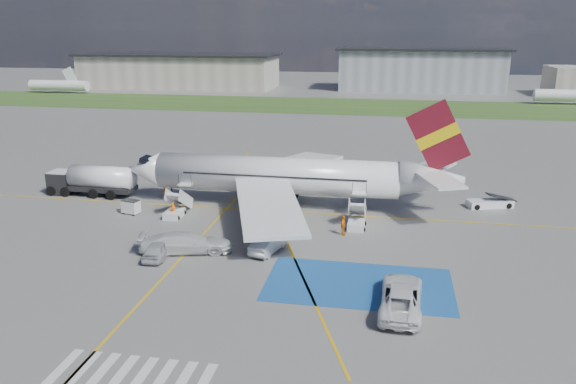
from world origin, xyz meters
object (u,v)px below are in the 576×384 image
object	(u,v)px
car_silver_a	(158,249)
car_silver_b	(269,243)
belt_loader	(490,204)
van_white_a	(401,292)
van_white_b	(186,240)
airliner	(290,176)
gpu_cart	(131,208)
fuel_tanker	(92,183)

from	to	relation	value
car_silver_a	car_silver_b	xyz separation A→B (m)	(8.89, 2.95, 0.04)
belt_loader	van_white_a	world-z (taller)	van_white_a
car_silver_a	van_white_b	size ratio (longest dim) A/B	0.72
van_white_b	car_silver_a	bearing A→B (deg)	114.62
airliner	car_silver_a	world-z (taller)	airliner
van_white_a	van_white_b	world-z (taller)	van_white_b
van_white_a	airliner	bearing A→B (deg)	-58.82
gpu_cart	airliner	bearing A→B (deg)	33.44
fuel_tanker	car_silver_b	bearing A→B (deg)	-27.23
gpu_cart	car_silver_a	world-z (taller)	gpu_cart
fuel_tanker	van_white_a	distance (m)	40.63
gpu_cart	van_white_a	size ratio (longest dim) A/B	0.33
gpu_cart	belt_loader	distance (m)	38.19
fuel_tanker	van_white_b	xyz separation A→B (m)	(16.60, -14.40, -0.31)
airliner	van_white_b	bearing A→B (deg)	-114.43
gpu_cart	fuel_tanker	bearing A→B (deg)	157.26
fuel_tanker	car_silver_b	world-z (taller)	fuel_tanker
airliner	car_silver_b	xyz separation A→B (m)	(0.43, -12.91, -2.62)
fuel_tanker	car_silver_a	bearing A→B (deg)	-45.75
airliner	car_silver_a	bearing A→B (deg)	-118.05
airliner	van_white_a	distance (m)	24.17
fuel_tanker	van_white_b	size ratio (longest dim) A/B	1.74
airliner	gpu_cart	xyz separation A→B (m)	(-15.83, -5.46, -2.73)
car_silver_b	van_white_b	world-z (taller)	van_white_b
van_white_a	van_white_b	bearing A→B (deg)	-18.05
airliner	van_white_b	size ratio (longest dim) A/B	6.24
airliner	van_white_a	world-z (taller)	airliner
airliner	gpu_cart	bearing A→B (deg)	-160.97
fuel_tanker	van_white_a	world-z (taller)	fuel_tanker
van_white_a	fuel_tanker	bearing A→B (deg)	-28.95
belt_loader	van_white_a	distance (m)	26.52
belt_loader	car_silver_a	bearing A→B (deg)	-164.79
fuel_tanker	belt_loader	size ratio (longest dim) A/B	1.92
gpu_cart	van_white_a	xyz separation A→B (m)	(27.41, -15.64, 0.47)
gpu_cart	van_white_b	size ratio (longest dim) A/B	0.33
airliner	gpu_cart	world-z (taller)	airliner
airliner	car_silver_b	size ratio (longest dim) A/B	7.87
belt_loader	car_silver_b	distance (m)	26.57
gpu_cart	van_white_b	world-z (taller)	van_white_b
belt_loader	fuel_tanker	bearing A→B (deg)	166.56
belt_loader	van_white_b	world-z (taller)	van_white_b
fuel_tanker	gpu_cart	distance (m)	9.17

